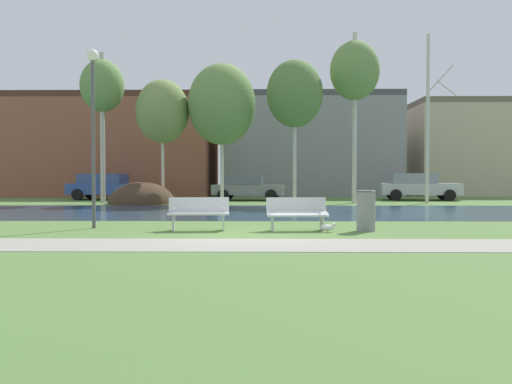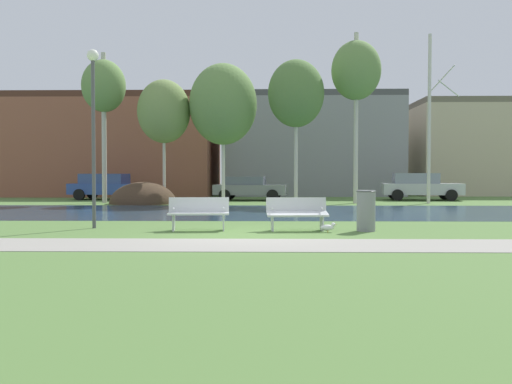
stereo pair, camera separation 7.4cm
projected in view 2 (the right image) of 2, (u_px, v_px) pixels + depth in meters
ground_plane at (255, 209)px, 23.93m from camera, size 120.00×120.00×0.00m
paved_path_strip at (243, 245)px, 11.87m from camera, size 60.00×2.18×0.01m
river_band at (255, 212)px, 22.31m from camera, size 80.00×8.86×0.01m
soil_mound at (143, 204)px, 28.50m from camera, size 3.34×3.55×2.18m
bench_left at (199, 213)px, 14.93m from camera, size 1.64×0.68×0.87m
bench_right at (297, 213)px, 14.88m from camera, size 1.64×0.68×0.87m
trash_bin at (366, 210)px, 14.76m from camera, size 0.51×0.51×1.07m
seagull at (328, 227)px, 14.46m from camera, size 0.42×0.16×0.25m
streetlamp at (93, 108)px, 15.49m from camera, size 0.32×0.32×4.90m
birch_far_left at (104, 87)px, 29.04m from camera, size 2.24×2.24×7.71m
birch_left at (164, 112)px, 29.03m from camera, size 2.71×2.71×6.33m
birch_center_left at (223, 104)px, 28.82m from camera, size 3.44×3.44×7.11m
birch_center at (296, 94)px, 28.21m from camera, size 2.80×2.80×7.19m
birch_center_right at (356, 71)px, 28.71m from camera, size 2.51×2.51×8.66m
birch_right at (430, 117)px, 28.57m from camera, size 1.56×2.68×8.54m
parked_van_nearest_blue at (109, 186)px, 32.74m from camera, size 4.71×2.40×1.51m
parked_sedan_second_grey at (249, 188)px, 32.02m from camera, size 4.19×2.27×1.34m
parked_hatch_third_silver at (420, 186)px, 32.20m from camera, size 4.56×2.43×1.54m
building_brick_low at (113, 148)px, 40.41m from camera, size 14.47×9.65×6.76m
building_grey_warehouse at (310, 146)px, 41.10m from camera, size 12.03×9.01×6.98m
building_beige_block at (485, 149)px, 40.96m from camera, size 10.61×7.52×6.62m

